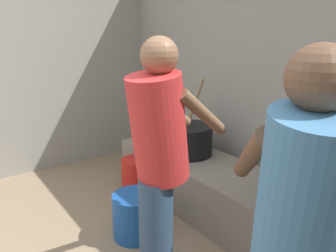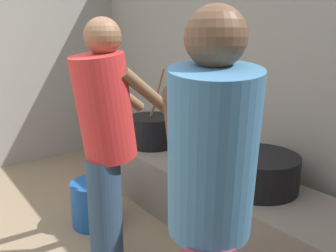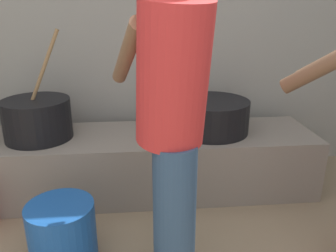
{
  "view_description": "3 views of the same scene",
  "coord_description": "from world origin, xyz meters",
  "views": [
    {
      "loc": [
        1.47,
        0.07,
        1.55
      ],
      "look_at": [
        -0.25,
        1.31,
        0.94
      ],
      "focal_mm": 36.02,
      "sensor_mm": 36.0,
      "label": 1
    },
    {
      "loc": [
        1.74,
        0.2,
        1.41
      ],
      "look_at": [
        -0.12,
        1.6,
        0.81
      ],
      "focal_mm": 36.97,
      "sensor_mm": 36.0,
      "label": 2
    },
    {
      "loc": [
        -0.14,
        -0.32,
        1.3
      ],
      "look_at": [
        0.03,
        1.47,
        0.66
      ],
      "focal_mm": 36.35,
      "sensor_mm": 36.0,
      "label": 3
    }
  ],
  "objects": [
    {
      "name": "cooking_pot_main",
      "position": [
        -0.81,
        1.93,
        0.58
      ],
      "size": [
        0.45,
        0.45,
        0.73
      ],
      "color": "black",
      "rests_on": "hearth_ledge"
    },
    {
      "name": "hearth_ledge",
      "position": [
        -0.21,
        1.93,
        0.22
      ],
      "size": [
        2.66,
        0.6,
        0.44
      ],
      "primitive_type": "cube",
      "color": "slate",
      "rests_on": "ground_plane"
    },
    {
      "name": "block_enclosure_rear",
      "position": [
        0.0,
        2.45,
        1.17
      ],
      "size": [
        4.98,
        0.2,
        2.35
      ],
      "primitive_type": "cube",
      "color": "gray",
      "rests_on": "ground_plane"
    },
    {
      "name": "cooking_pot_secondary",
      "position": [
        0.39,
        1.96,
        0.55
      ],
      "size": [
        0.54,
        0.54,
        0.23
      ],
      "color": "black",
      "rests_on": "hearth_ledge"
    },
    {
      "name": "cook_in_blue_shirt",
      "position": [
        0.95,
        0.98,
        0.86
      ],
      "size": [
        0.7,
        0.65,
        1.51
      ],
      "color": "#8C3347",
      "rests_on": "ground_plane"
    },
    {
      "name": "bucket_blue_plastic",
      "position": [
        -0.55,
        1.21,
        0.17
      ],
      "size": [
        0.35,
        0.35,
        0.35
      ],
      "primitive_type": "cylinder",
      "color": "#194C99",
      "rests_on": "ground_plane"
    },
    {
      "name": "bucket_red_plastic",
      "position": [
        -1.18,
        1.6,
        0.17
      ],
      "size": [
        0.29,
        0.29,
        0.34
      ],
      "primitive_type": "cylinder",
      "color": "red",
      "rests_on": "ground_plane"
    },
    {
      "name": "cook_in_red_shirt",
      "position": [
        0.01,
        1.06,
        0.86
      ],
      "size": [
        0.47,
        0.7,
        1.52
      ],
      "color": "navy",
      "rests_on": "ground_plane"
    }
  ]
}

